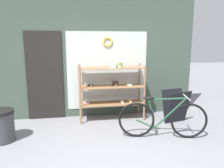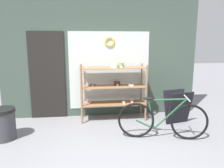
# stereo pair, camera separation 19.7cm
# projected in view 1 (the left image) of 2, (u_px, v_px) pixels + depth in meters

# --- Properties ---
(ground_plane) EXTENTS (30.00, 30.00, 0.00)m
(ground_plane) POSITION_uv_depth(u_px,v_px,m) (117.00, 163.00, 3.39)
(ground_plane) COLOR gray
(storefront_facade) EXTENTS (4.86, 0.13, 3.47)m
(storefront_facade) POSITION_uv_depth(u_px,v_px,m) (97.00, 49.00, 5.33)
(storefront_facade) COLOR #3D4C42
(storefront_facade) RESTS_ON ground_plane
(display_case) EXTENTS (1.54, 0.48, 1.37)m
(display_case) POSITION_uv_depth(u_px,v_px,m) (112.00, 86.00, 5.18)
(display_case) COLOR #8E6642
(display_case) RESTS_ON ground_plane
(bicycle) EXTENTS (1.68, 0.54, 0.83)m
(bicycle) POSITION_uv_depth(u_px,v_px,m) (162.00, 119.00, 4.23)
(bicycle) COLOR black
(bicycle) RESTS_ON ground_plane
(sandwich_board) EXTENTS (0.64, 0.50, 0.75)m
(sandwich_board) POSITION_uv_depth(u_px,v_px,m) (176.00, 106.00, 5.06)
(sandwich_board) COLOR black
(sandwich_board) RESTS_ON ground_plane
(trash_bin) EXTENTS (0.48, 0.48, 0.61)m
(trash_bin) POSITION_uv_depth(u_px,v_px,m) (1.00, 124.00, 4.08)
(trash_bin) COLOR #38383D
(trash_bin) RESTS_ON ground_plane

